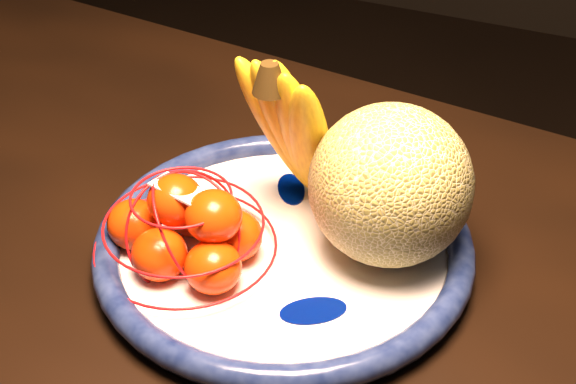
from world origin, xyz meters
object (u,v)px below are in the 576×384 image
at_px(dining_table, 164,319).
at_px(fruit_bowl, 284,245).
at_px(cantaloupe, 390,185).
at_px(banana_bunch, 296,126).
at_px(mandarin_bag, 188,230).

relative_size(dining_table, fruit_bowl, 4.17).
xyz_separation_m(fruit_bowl, cantaloupe, (0.09, 0.04, 0.07)).
xyz_separation_m(dining_table, banana_bunch, (0.09, 0.12, 0.18)).
distance_m(fruit_bowl, banana_bunch, 0.11).
distance_m(banana_bunch, mandarin_bag, 0.14).
bearing_deg(cantaloupe, banana_bunch, 165.65).
relative_size(dining_table, banana_bunch, 8.00).
xyz_separation_m(cantaloupe, mandarin_bag, (-0.16, -0.09, -0.04)).
xyz_separation_m(dining_table, mandarin_bag, (0.03, 0.01, 0.12)).
bearing_deg(cantaloupe, mandarin_bag, -151.86).
distance_m(dining_table, fruit_bowl, 0.15).
bearing_deg(banana_bunch, mandarin_bag, -98.31).
height_order(cantaloupe, mandarin_bag, cantaloupe).
xyz_separation_m(fruit_bowl, banana_bunch, (-0.02, 0.06, 0.09)).
xyz_separation_m(banana_bunch, mandarin_bag, (-0.06, -0.11, -0.06)).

